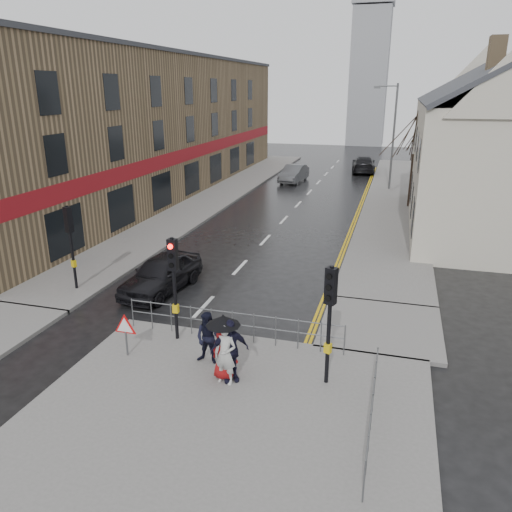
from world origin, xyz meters
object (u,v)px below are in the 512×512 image
Objects in this scene: pedestrian_b at (208,338)px; car_parked at (161,274)px; pedestrian_a at (225,354)px; pedestrian_with_umbrella at (224,343)px; car_mid at (294,174)px; pedestrian_d at (229,351)px.

car_parked is (-3.93, 4.92, -0.20)m from pedestrian_b.
pedestrian_with_umbrella is (-0.12, 0.21, 0.20)m from pedestrian_a.
pedestrian_b is 0.84× the size of pedestrian_with_umbrella.
pedestrian_b is 0.36× the size of car_mid.
car_mid is (0.07, 25.59, -0.01)m from car_parked.
pedestrian_a is 0.40× the size of car_mid.
pedestrian_a is 0.31m from pedestrian_with_umbrella.
pedestrian_with_umbrella is at bearing -39.02° from pedestrian_b.
pedestrian_with_umbrella is 0.43× the size of car_mid.
car_parked is at bearing 132.09° from pedestrian_b.
pedestrian_b reaches higher than car_mid.
pedestrian_with_umbrella is 31.49m from car_mid.
pedestrian_a is 0.41× the size of car_parked.
pedestrian_a is 0.92× the size of pedestrian_with_umbrella.
car_parked is at bearing 141.04° from pedestrian_a.
pedestrian_with_umbrella reaches higher than car_mid.
pedestrian_a is at bearing -42.44° from pedestrian_b.
pedestrian_a reaches higher than car_parked.
pedestrian_d is 0.42× the size of car_parked.
car_parked reaches higher than car_mid.
pedestrian_b is at bearing -77.00° from car_mid.
pedestrian_a is 0.16m from pedestrian_d.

